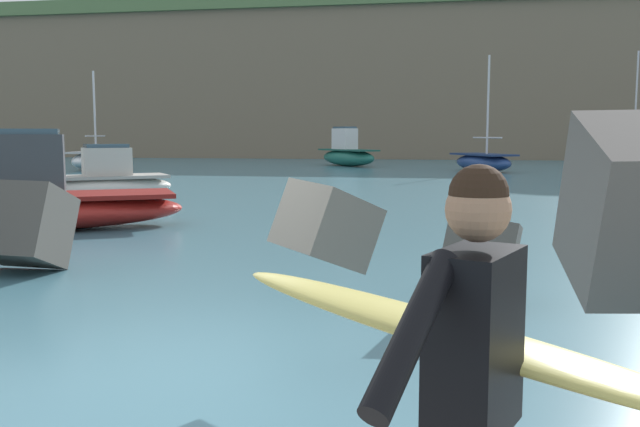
% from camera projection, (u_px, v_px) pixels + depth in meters
% --- Properties ---
extents(ground_plane, '(400.00, 400.00, 0.00)m').
position_uv_depth(ground_plane, '(177.00, 376.00, 6.05)').
color(ground_plane, '#42707F').
extents(surfer_with_board, '(2.08, 1.48, 1.78)m').
position_uv_depth(surfer_with_board, '(474.00, 378.00, 2.36)').
color(surfer_with_board, black).
rests_on(surfer_with_board, walkway_path).
extents(boat_near_left, '(5.01, 4.25, 1.78)m').
position_uv_depth(boat_near_left, '(98.00, 182.00, 22.37)').
color(boat_near_left, beige).
rests_on(boat_near_left, ground).
extents(boat_near_right, '(4.00, 5.02, 6.39)m').
position_uv_depth(boat_near_right, '(483.00, 162.00, 38.67)').
color(boat_near_right, navy).
rests_on(boat_near_right, ground).
extents(boat_mid_left, '(2.67, 5.30, 7.43)m').
position_uv_depth(boat_mid_left, '(636.00, 158.00, 44.84)').
color(boat_mid_left, maroon).
rests_on(boat_mid_left, ground).
extents(boat_mid_centre, '(6.24, 4.65, 2.22)m').
position_uv_depth(boat_mid_centre, '(39.00, 200.00, 15.19)').
color(boat_mid_centre, maroon).
rests_on(boat_mid_centre, ground).
extents(boat_far_left, '(4.90, 5.34, 2.58)m').
position_uv_depth(boat_far_left, '(347.00, 154.00, 45.20)').
color(boat_far_left, '#1E6656').
rests_on(boat_far_left, ground).
extents(boat_far_centre, '(2.64, 5.99, 5.82)m').
position_uv_depth(boat_far_centre, '(94.00, 159.00, 41.05)').
color(boat_far_centre, white).
rests_on(boat_far_centre, ground).
extents(headland_bluff, '(94.55, 37.67, 13.77)m').
position_uv_depth(headland_bluff, '(343.00, 90.00, 75.64)').
color(headland_bluff, '#756651').
rests_on(headland_bluff, ground).
extents(station_building_west, '(4.89, 7.68, 4.72)m').
position_uv_depth(station_building_west, '(235.00, 12.00, 79.77)').
color(station_building_west, '#B2ADA3').
rests_on(station_building_west, headland_bluff).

